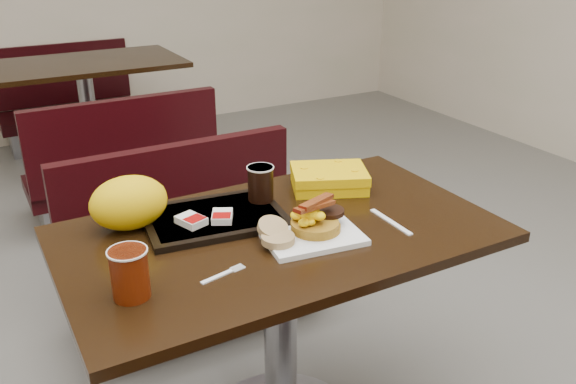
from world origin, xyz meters
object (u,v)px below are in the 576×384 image
knife (391,222)px  hashbrown_sleeve_left (191,220)px  bench_near_n (197,246)px  bench_far_s (118,155)px  hashbrown_sleeve_right (222,216)px  platter (311,235)px  paper_bag (129,203)px  tray (214,218)px  bench_far_n (69,98)px  coffee_cup_near (130,274)px  fork (217,277)px  table_far (90,120)px  pancake_stack (316,225)px  clamshell (329,179)px  coffee_cup_far (261,183)px  table_near (281,339)px

knife → hashbrown_sleeve_left: (-0.51, 0.23, 0.03)m
hashbrown_sleeve_left → bench_near_n: bearing=50.5°
bench_far_s → knife: knife is taller
hashbrown_sleeve_right → bench_near_n: bearing=104.9°
platter → knife: size_ratio=1.43×
knife → paper_bag: size_ratio=0.84×
tray → hashbrown_sleeve_left: size_ratio=4.99×
bench_far_n → coffee_cup_near: size_ratio=8.34×
fork → coffee_cup_near: bearing=162.0°
table_far → pancake_stack: size_ratio=8.75×
bench_far_n → fork: fork is taller
bench_far_n → paper_bag: bearing=-96.6°
pancake_stack → coffee_cup_near: coffee_cup_near is taller
table_far → hashbrown_sleeve_right: (-0.13, -2.50, 0.40)m
table_far → knife: bearing=-83.7°
table_far → pancake_stack: pancake_stack is taller
coffee_cup_near → pancake_stack: bearing=6.1°
pancake_stack → clamshell: size_ratio=0.58×
knife → hashbrown_sleeve_left: 0.57m
bench_near_n → hashbrown_sleeve_left: hashbrown_sleeve_left is taller
coffee_cup_near → coffee_cup_far: coffee_cup_far is taller
table_near → knife: knife is taller
table_far → hashbrown_sleeve_left: size_ratio=15.22×
tray → bench_near_n: bearing=83.2°
platter → fork: size_ratio=2.09×
bench_near_n → tray: size_ratio=2.54×
platter → coffee_cup_near: (-0.51, -0.05, 0.05)m
hashbrown_sleeve_right → paper_bag: (-0.23, 0.12, 0.05)m
table_near → hashbrown_sleeve_left: bearing=151.1°
table_far → tray: (-0.14, -2.46, 0.38)m
bench_near_n → clamshell: bearing=-61.6°
bench_far_n → tray: (-0.14, -3.16, 0.40)m
pancake_stack → fork: pancake_stack is taller
table_near → bench_near_n: table_near is taller
pancake_stack → fork: size_ratio=1.10×
table_near → pancake_stack: 0.42m
fork → knife: (0.55, 0.03, 0.00)m
table_far → pancake_stack: 2.70m
bench_far_n → bench_near_n: bearing=-90.0°
fork → bench_far_n: bearing=73.0°
knife → hashbrown_sleeve_left: hashbrown_sleeve_left is taller
pancake_stack → coffee_cup_far: bearing=100.2°
bench_far_n → coffee_cup_near: (-0.45, -3.43, 0.45)m
bench_near_n → coffee_cup_near: size_ratio=8.34×
platter → hashbrown_sleeve_right: 0.26m
pancake_stack → tray: pancake_stack is taller
bench_far_s → bench_far_n: size_ratio=1.00×
platter → paper_bag: 0.51m
bench_far_n → hashbrown_sleeve_right: (-0.13, -3.20, 0.42)m
pancake_stack → fork: 0.33m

